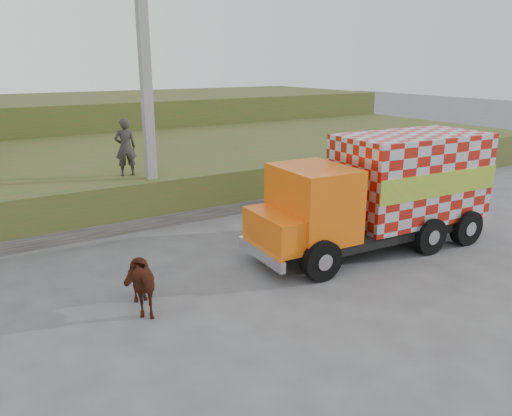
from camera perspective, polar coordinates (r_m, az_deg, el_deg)
ground at (r=13.26m, az=-0.35°, el=-6.21°), size 120.00×120.00×0.00m
embankment at (r=21.86m, az=-14.20°, el=4.41°), size 40.00×12.00×1.50m
embankment_far at (r=33.26m, az=-20.80°, el=9.12°), size 40.00×12.00×3.00m
retaining_strip at (r=16.05m, az=-14.41°, el=-1.90°), size 16.00×0.50×0.40m
utility_pole at (r=16.01m, az=-12.37°, el=12.37°), size 1.20×0.30×8.00m
cargo_truck at (r=14.34m, az=14.40°, el=1.87°), size 7.20×2.78×3.16m
cow at (r=10.86m, az=-13.60°, el=-8.07°), size 0.91×1.69×1.36m
pedestrian at (r=16.80m, az=-14.70°, el=6.73°), size 0.74×0.55×1.87m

